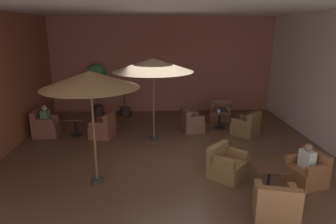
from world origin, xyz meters
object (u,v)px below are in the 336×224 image
object	(u,v)px
armchair_front_left_east	(247,126)
cafe_table_mid_center	(269,170)
armchair_front_left_north	(191,122)
armchair_mid_center_north	(276,205)
patron_by_window	(307,157)
armchair_front_right_north	(103,128)
potted_tree_mid_left	(96,79)
iced_drink_cup	(219,111)
cafe_table_front_right	(75,123)
armchair_front_left_south	(221,113)
cafe_table_front_left	(220,116)
patio_umbrella_center_beige	(153,65)
armchair_mid_center_east	(306,172)
patio_umbrella_tall_red	(90,80)
potted_tree_left_corner	(124,94)
open_laptop	(221,110)
patron_blue_shirt	(45,116)
armchair_mid_center_south	(227,165)

from	to	relation	value
armchair_front_left_east	cafe_table_mid_center	xyz separation A→B (m)	(-0.65, -3.69, 0.20)
armchair_front_left_north	armchair_mid_center_north	world-z (taller)	armchair_mid_center_north
armchair_front_left_north	patron_by_window	xyz separation A→B (m)	(2.21, -3.98, 0.37)
armchair_front_right_north	armchair_front_left_north	bearing A→B (deg)	9.57
potted_tree_mid_left	iced_drink_cup	world-z (taller)	potted_tree_mid_left
cafe_table_front_right	iced_drink_cup	xyz separation A→B (m)	(5.10, 0.38, 0.24)
armchair_front_left_south	iced_drink_cup	size ratio (longest dim) A/B	8.77
potted_tree_mid_left	patron_by_window	xyz separation A→B (m)	(5.94, -6.22, -0.90)
cafe_table_front_left	armchair_front_right_north	size ratio (longest dim) A/B	0.79
patio_umbrella_center_beige	armchair_front_left_south	bearing A→B (deg)	37.57
armchair_mid_center_east	iced_drink_cup	distance (m)	4.27
cafe_table_front_left	patio_umbrella_tall_red	distance (m)	5.81
armchair_mid_center_north	patio_umbrella_center_beige	bearing A→B (deg)	117.40
armchair_front_right_north	potted_tree_mid_left	world-z (taller)	potted_tree_mid_left
armchair_mid_center_east	potted_tree_mid_left	xyz separation A→B (m)	(-5.98, 6.21, 1.29)
cafe_table_front_right	potted_tree_left_corner	size ratio (longest dim) A/B	0.45
armchair_front_right_north	potted_tree_left_corner	bearing A→B (deg)	79.59
cafe_table_mid_center	armchair_front_left_north	bearing A→B (deg)	105.88
cafe_table_front_left	patron_by_window	distance (m)	4.35
armchair_front_left_east	cafe_table_front_right	size ratio (longest dim) A/B	1.66
armchair_front_right_north	open_laptop	distance (m)	4.30
armchair_mid_center_east	iced_drink_cup	world-z (taller)	armchair_mid_center_east
cafe_table_front_left	armchair_front_right_north	world-z (taller)	armchair_front_right_north
cafe_table_front_right	potted_tree_mid_left	world-z (taller)	potted_tree_mid_left
cafe_table_mid_center	armchair_mid_center_north	bearing A→B (deg)	-104.34
cafe_table_front_left	patron_blue_shirt	distance (m)	6.18
armchair_front_left_south	cafe_table_front_right	xyz separation A→B (m)	(-5.46, -1.56, 0.16)
armchair_front_left_east	armchair_front_left_south	world-z (taller)	armchair_front_left_east
armchair_front_left_north	armchair_mid_center_north	size ratio (longest dim) A/B	0.94
armchair_front_left_south	armchair_mid_center_north	world-z (taller)	armchair_mid_center_north
armchair_front_left_south	potted_tree_mid_left	distance (m)	5.35
potted_tree_mid_left	open_laptop	size ratio (longest dim) A/B	6.87
cafe_table_mid_center	cafe_table_front_left	bearing A→B (deg)	91.72
armchair_mid_center_north	patron_by_window	xyz separation A→B (m)	(1.26, 1.32, 0.37)
cafe_table_front_right	patron_blue_shirt	bearing A→B (deg)	-178.43
cafe_table_front_right	open_laptop	size ratio (longest dim) A/B	2.05
potted_tree_mid_left	patron_by_window	distance (m)	8.65
armchair_front_left_north	patio_umbrella_center_beige	world-z (taller)	patio_umbrella_center_beige
potted_tree_left_corner	patron_blue_shirt	world-z (taller)	potted_tree_left_corner
potted_tree_mid_left	open_laptop	distance (m)	5.36
armchair_mid_center_south	iced_drink_cup	distance (m)	3.70
armchair_mid_center_east	armchair_front_left_south	bearing A→B (deg)	99.49
armchair_mid_center_north	armchair_front_left_east	bearing A→B (deg)	79.05
cafe_table_front_right	patio_umbrella_tall_red	bearing A→B (deg)	-68.60
iced_drink_cup	armchair_mid_center_east	bearing A→B (deg)	-73.17
cafe_table_front_right	armchair_mid_center_north	xyz separation A→B (m)	(5.03, -5.02, -0.15)
cafe_table_front_right	iced_drink_cup	size ratio (longest dim) A/B	5.94
cafe_table_mid_center	patio_umbrella_center_beige	xyz separation A→B (m)	(-2.58, 3.43, 1.98)
cafe_table_front_right	armchair_front_left_east	bearing A→B (deg)	-2.80
cafe_table_front_left	iced_drink_cup	xyz separation A→B (m)	(-0.06, -0.12, 0.23)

